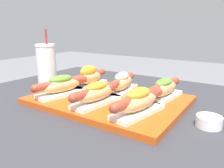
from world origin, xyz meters
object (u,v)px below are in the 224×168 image
object	(u,v)px
hot_dog_0	(61,86)
hot_dog_4	(122,83)
hot_dog_1	(97,93)
hot_dog_2	(138,102)
sauce_bowl	(209,121)
hot_dog_5	(164,89)
serving_tray	(109,100)
hot_dog_3	(88,77)
drink_cup	(47,64)

from	to	relation	value
hot_dog_0	hot_dog_4	xyz separation A→B (m)	(0.15, 0.14, 0.00)
hot_dog_1	hot_dog_2	size ratio (longest dim) A/B	1.01
hot_dog_0	sauce_bowl	xyz separation A→B (m)	(0.45, 0.06, -0.04)
hot_dog_4	hot_dog_5	world-z (taller)	hot_dog_4
serving_tray	hot_dog_2	world-z (taller)	hot_dog_2
hot_dog_0	hot_dog_2	world-z (taller)	hot_dog_2
hot_dog_5	hot_dog_0	bearing A→B (deg)	-152.77
hot_dog_2	hot_dog_1	bearing A→B (deg)	178.88
hot_dog_4	hot_dog_5	distance (m)	0.15
hot_dog_3	hot_dog_4	distance (m)	0.15
serving_tray	drink_cup	distance (m)	0.38
hot_dog_4	hot_dog_2	bearing A→B (deg)	-46.74
hot_dog_4	sauce_bowl	size ratio (longest dim) A/B	3.36
sauce_bowl	drink_cup	size ratio (longest dim) A/B	0.27
hot_dog_0	sauce_bowl	size ratio (longest dim) A/B	3.33
hot_dog_4	hot_dog_5	size ratio (longest dim) A/B	0.99
hot_dog_2	hot_dog_5	distance (m)	0.16
hot_dog_0	hot_dog_4	distance (m)	0.21
hot_dog_3	drink_cup	size ratio (longest dim) A/B	0.91
hot_dog_4	drink_cup	world-z (taller)	drink_cup
hot_dog_2	drink_cup	distance (m)	0.53
serving_tray	hot_dog_1	world-z (taller)	hot_dog_1
hot_dog_3	hot_dog_5	bearing A→B (deg)	2.77
hot_dog_1	hot_dog_0	bearing A→B (deg)	178.67
hot_dog_1	hot_dog_5	distance (m)	0.21
hot_dog_5	sauce_bowl	bearing A→B (deg)	-31.90
hot_dog_0	sauce_bowl	bearing A→B (deg)	7.07
hot_dog_3	hot_dog_2	bearing A→B (deg)	-26.72
hot_dog_0	drink_cup	distance (m)	0.26
serving_tray	hot_dog_1	xyz separation A→B (m)	(0.01, -0.07, 0.04)
hot_dog_4	hot_dog_3	bearing A→B (deg)	-178.71
hot_dog_2	hot_dog_5	size ratio (longest dim) A/B	0.99
hot_dog_0	sauce_bowl	distance (m)	0.46
hot_dog_0	serving_tray	bearing A→B (deg)	25.77
hot_dog_1	sauce_bowl	world-z (taller)	hot_dog_1
hot_dog_5	sauce_bowl	size ratio (longest dim) A/B	3.38
hot_dog_3	sauce_bowl	distance (m)	0.46
hot_dog_3	sauce_bowl	world-z (taller)	hot_dog_3
hot_dog_0	hot_dog_2	xyz separation A→B (m)	(0.29, -0.01, 0.00)
hot_dog_1	hot_dog_4	world-z (taller)	hot_dog_4
hot_dog_3	sauce_bowl	size ratio (longest dim) A/B	3.39
hot_dog_3	serving_tray	bearing A→B (deg)	-26.10
hot_dog_0	hot_dog_5	world-z (taller)	hot_dog_0
serving_tray	hot_dog_1	distance (m)	0.08
hot_dog_5	drink_cup	world-z (taller)	drink_cup
hot_dog_4	hot_dog_1	bearing A→B (deg)	-89.59
hot_dog_2	hot_dog_3	size ratio (longest dim) A/B	0.99
sauce_bowl	hot_dog_5	bearing A→B (deg)	148.10
hot_dog_0	hot_dog_1	world-z (taller)	hot_dog_0
hot_dog_1	hot_dog_5	xyz separation A→B (m)	(0.15, 0.16, -0.00)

